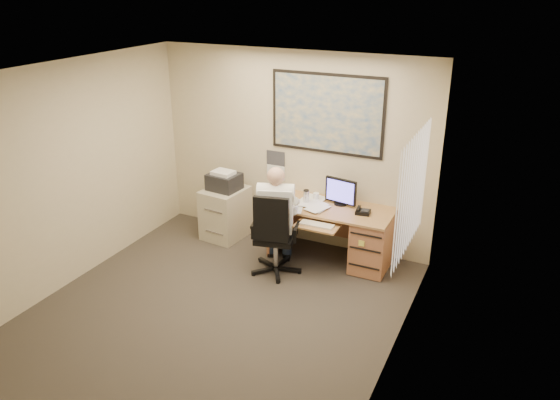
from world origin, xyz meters
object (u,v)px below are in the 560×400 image
at_px(person, 277,220).
at_px(desk, 356,233).
at_px(filing_cabinet, 225,209).
at_px(office_chair, 273,250).

bearing_deg(person, desk, 17.22).
bearing_deg(person, filing_cabinet, 132.97).
bearing_deg(filing_cabinet, desk, 7.13).
relative_size(filing_cabinet, office_chair, 0.91).
height_order(filing_cabinet, person, person).
bearing_deg(office_chair, desk, 26.88).
distance_m(office_chair, person, 0.39).
distance_m(desk, office_chair, 1.12).
relative_size(desk, office_chair, 1.42).
relative_size(desk, person, 1.13).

